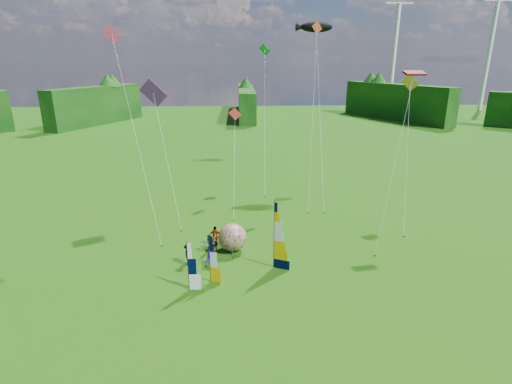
{
  "coord_description": "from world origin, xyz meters",
  "views": [
    {
      "loc": [
        -2.2,
        -22.99,
        14.5
      ],
      "look_at": [
        -1.0,
        4.0,
        5.5
      ],
      "focal_mm": 28.0,
      "sensor_mm": 36.0,
      "label": 1
    }
  ],
  "objects_px": {
    "side_banner_far": "(188,267)",
    "bol_inflatable": "(232,237)",
    "kite_whale": "(320,104)",
    "feather_banner_main": "(274,236)",
    "side_banner_left": "(210,259)",
    "spectator_a": "(215,241)",
    "spectator_c": "(188,254)",
    "spectator_b": "(210,244)",
    "spectator_d": "(215,236)",
    "camp_chair": "(210,259)"
  },
  "relations": [
    {
      "from": "feather_banner_main",
      "to": "spectator_a",
      "type": "relative_size",
      "value": 3.18
    },
    {
      "from": "feather_banner_main",
      "to": "side_banner_far",
      "type": "bearing_deg",
      "value": -131.45
    },
    {
      "from": "spectator_a",
      "to": "spectator_d",
      "type": "height_order",
      "value": "spectator_d"
    },
    {
      "from": "spectator_b",
      "to": "spectator_c",
      "type": "relative_size",
      "value": 0.94
    },
    {
      "from": "side_banner_left",
      "to": "spectator_d",
      "type": "height_order",
      "value": "side_banner_left"
    },
    {
      "from": "feather_banner_main",
      "to": "kite_whale",
      "type": "distance_m",
      "value": 19.84
    },
    {
      "from": "feather_banner_main",
      "to": "bol_inflatable",
      "type": "bearing_deg",
      "value": 159.37
    },
    {
      "from": "spectator_b",
      "to": "spectator_c",
      "type": "height_order",
      "value": "spectator_c"
    },
    {
      "from": "side_banner_left",
      "to": "spectator_a",
      "type": "height_order",
      "value": "side_banner_left"
    },
    {
      "from": "feather_banner_main",
      "to": "camp_chair",
      "type": "xyz_separation_m",
      "value": [
        -4.64,
        0.36,
        -1.97
      ]
    },
    {
      "from": "side_banner_left",
      "to": "kite_whale",
      "type": "distance_m",
      "value": 23.44
    },
    {
      "from": "side_banner_left",
      "to": "spectator_b",
      "type": "height_order",
      "value": "side_banner_left"
    },
    {
      "from": "side_banner_far",
      "to": "spectator_b",
      "type": "bearing_deg",
      "value": 80.37
    },
    {
      "from": "side_banner_far",
      "to": "spectator_c",
      "type": "relative_size",
      "value": 2.09
    },
    {
      "from": "spectator_c",
      "to": "camp_chair",
      "type": "distance_m",
      "value": 1.71
    },
    {
      "from": "feather_banner_main",
      "to": "side_banner_far",
      "type": "relative_size",
      "value": 1.48
    },
    {
      "from": "spectator_d",
      "to": "camp_chair",
      "type": "relative_size",
      "value": 1.47
    },
    {
      "from": "bol_inflatable",
      "to": "spectator_d",
      "type": "height_order",
      "value": "bol_inflatable"
    },
    {
      "from": "spectator_a",
      "to": "side_banner_far",
      "type": "bearing_deg",
      "value": -146.53
    },
    {
      "from": "spectator_c",
      "to": "camp_chair",
      "type": "xyz_separation_m",
      "value": [
        1.64,
        -0.42,
        -0.24
      ]
    },
    {
      "from": "spectator_d",
      "to": "spectator_c",
      "type": "bearing_deg",
      "value": 67.46
    },
    {
      "from": "feather_banner_main",
      "to": "side_banner_left",
      "type": "relative_size",
      "value": 1.48
    },
    {
      "from": "camp_chair",
      "to": "spectator_c",
      "type": "bearing_deg",
      "value": -177.0
    },
    {
      "from": "spectator_d",
      "to": "feather_banner_main",
      "type": "bearing_deg",
      "value": 147.21
    },
    {
      "from": "spectator_a",
      "to": "kite_whale",
      "type": "bearing_deg",
      "value": 10.72
    },
    {
      "from": "kite_whale",
      "to": "camp_chair",
      "type": "bearing_deg",
      "value": -132.53
    },
    {
      "from": "kite_whale",
      "to": "spectator_c",
      "type": "bearing_deg",
      "value": -136.94
    },
    {
      "from": "feather_banner_main",
      "to": "camp_chair",
      "type": "bearing_deg",
      "value": -161.03
    },
    {
      "from": "kite_whale",
      "to": "feather_banner_main",
      "type": "bearing_deg",
      "value": -119.71
    },
    {
      "from": "side_banner_left",
      "to": "spectator_d",
      "type": "xyz_separation_m",
      "value": [
        0.05,
        5.66,
        -0.87
      ]
    },
    {
      "from": "spectator_a",
      "to": "spectator_c",
      "type": "distance_m",
      "value": 2.83
    },
    {
      "from": "side_banner_left",
      "to": "camp_chair",
      "type": "bearing_deg",
      "value": 113.93
    },
    {
      "from": "spectator_c",
      "to": "spectator_d",
      "type": "bearing_deg",
      "value": -38.55
    },
    {
      "from": "spectator_c",
      "to": "camp_chair",
      "type": "bearing_deg",
      "value": -112.02
    },
    {
      "from": "spectator_d",
      "to": "spectator_a",
      "type": "bearing_deg",
      "value": 99.61
    },
    {
      "from": "bol_inflatable",
      "to": "spectator_c",
      "type": "bearing_deg",
      "value": -146.41
    },
    {
      "from": "side_banner_far",
      "to": "camp_chair",
      "type": "height_order",
      "value": "side_banner_far"
    },
    {
      "from": "spectator_b",
      "to": "kite_whale",
      "type": "relative_size",
      "value": 0.08
    },
    {
      "from": "kite_whale",
      "to": "spectator_d",
      "type": "bearing_deg",
      "value": -138.33
    },
    {
      "from": "feather_banner_main",
      "to": "spectator_d",
      "type": "bearing_deg",
      "value": 162.32
    },
    {
      "from": "side_banner_left",
      "to": "spectator_a",
      "type": "bearing_deg",
      "value": 108.92
    },
    {
      "from": "bol_inflatable",
      "to": "spectator_a",
      "type": "xyz_separation_m",
      "value": [
        -1.38,
        -0.03,
        -0.32
      ]
    },
    {
      "from": "side_banner_far",
      "to": "bol_inflatable",
      "type": "height_order",
      "value": "side_banner_far"
    },
    {
      "from": "kite_whale",
      "to": "side_banner_left",
      "type": "bearing_deg",
      "value": -129.1
    },
    {
      "from": "spectator_b",
      "to": "kite_whale",
      "type": "height_order",
      "value": "kite_whale"
    },
    {
      "from": "spectator_c",
      "to": "kite_whale",
      "type": "bearing_deg",
      "value": -45.24
    },
    {
      "from": "bol_inflatable",
      "to": "camp_chair",
      "type": "xyz_separation_m",
      "value": [
        -1.61,
        -2.57,
        -0.54
      ]
    },
    {
      "from": "camp_chair",
      "to": "side_banner_far",
      "type": "bearing_deg",
      "value": -93.85
    },
    {
      "from": "side_banner_far",
      "to": "camp_chair",
      "type": "bearing_deg",
      "value": 70.37
    },
    {
      "from": "spectator_a",
      "to": "spectator_d",
      "type": "relative_size",
      "value": 0.95
    }
  ]
}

